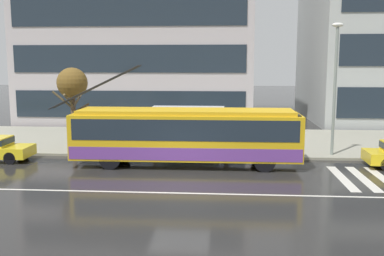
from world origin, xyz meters
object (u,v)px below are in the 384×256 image
at_px(trolleybus, 186,135).
at_px(pedestrian_at_shelter, 226,120).
at_px(bus_shelter, 188,117).
at_px(pedestrian_approaching_curb, 156,122).
at_px(street_tree_bare, 72,85).
at_px(street_lamp, 335,78).
at_px(pedestrian_walking_past, 200,123).

distance_m(trolleybus, pedestrian_at_shelter, 4.47).
relative_size(bus_shelter, pedestrian_approaching_curb, 2.14).
height_order(pedestrian_approaching_curb, street_tree_bare, street_tree_bare).
distance_m(pedestrian_at_shelter, street_lamp, 6.46).
bearing_deg(street_lamp, street_tree_bare, 175.58).
bearing_deg(bus_shelter, pedestrian_walking_past, -52.81).
distance_m(bus_shelter, pedestrian_approaching_curb, 1.88).
height_order(bus_shelter, street_tree_bare, street_tree_bare).
bearing_deg(pedestrian_at_shelter, pedestrian_walking_past, -135.78).
distance_m(trolleybus, street_tree_bare, 8.18).
height_order(pedestrian_at_shelter, street_lamp, street_lamp).
distance_m(pedestrian_approaching_curb, street_tree_bare, 5.37).
xyz_separation_m(pedestrian_approaching_curb, pedestrian_walking_past, (2.60, -0.82, 0.05)).
bearing_deg(trolleybus, bus_shelter, 93.26).
bearing_deg(bus_shelter, street_tree_bare, 179.81).
distance_m(pedestrian_approaching_curb, pedestrian_walking_past, 2.72).
bearing_deg(bus_shelter, pedestrian_at_shelter, 11.08).
bearing_deg(trolleybus, pedestrian_at_shelter, 63.39).
relative_size(pedestrian_at_shelter, pedestrian_walking_past, 1.01).
relative_size(pedestrian_approaching_curb, street_lamp, 0.28).
xyz_separation_m(pedestrian_approaching_curb, street_lamp, (9.81, -0.96, 2.56)).
distance_m(pedestrian_walking_past, street_tree_bare, 7.88).
bearing_deg(pedestrian_approaching_curb, street_lamp, -5.56).
relative_size(trolleybus, bus_shelter, 3.00).
bearing_deg(street_tree_bare, pedestrian_approaching_curb, -2.14).
relative_size(trolleybus, pedestrian_at_shelter, 6.16).
distance_m(pedestrian_walking_past, street_lamp, 7.64).
height_order(bus_shelter, pedestrian_walking_past, bus_shelter).
bearing_deg(pedestrian_approaching_curb, bus_shelter, 5.01).
height_order(pedestrian_walking_past, street_tree_bare, street_tree_bare).
xyz_separation_m(pedestrian_at_shelter, street_lamp, (5.75, -1.55, 2.50)).
bearing_deg(pedestrian_at_shelter, bus_shelter, -168.92).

